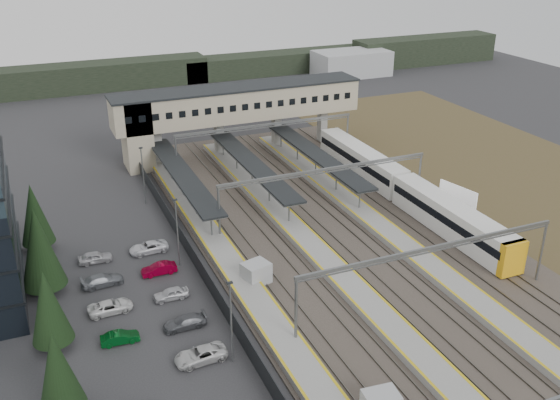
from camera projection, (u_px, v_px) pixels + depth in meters
name	position (u px, v px, depth m)	size (l,w,h in m)	color
ground	(281.00, 296.00, 63.67)	(220.00, 220.00, 0.00)	#2B2B2D
conifer_row	(51.00, 327.00, 50.61)	(4.42, 49.82, 9.50)	black
car_park	(167.00, 360.00, 53.42)	(10.60, 44.61, 1.29)	#98979B
lampposts	(200.00, 269.00, 60.10)	(0.50, 53.25, 8.07)	slate
fence	(205.00, 277.00, 65.15)	(0.08, 90.00, 2.00)	#26282B
relay_cabin_far	(256.00, 274.00, 65.24)	(3.18, 2.87, 2.46)	#A9ACAE
rail_corridor	(339.00, 254.00, 71.08)	(34.00, 90.00, 0.92)	#3C332D
canopies	(252.00, 164.00, 87.25)	(23.10, 30.00, 3.28)	black
footbridge	(222.00, 108.00, 98.46)	(40.40, 6.40, 11.20)	tan
gantries	(372.00, 212.00, 68.01)	(28.40, 62.28, 7.17)	slate
train	(403.00, 188.00, 83.65)	(3.10, 43.06, 3.90)	white
billboard	(457.00, 198.00, 78.10)	(1.45, 5.66, 4.87)	slate
treeline_far	(222.00, 68.00, 148.48)	(170.00, 19.00, 7.00)	black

